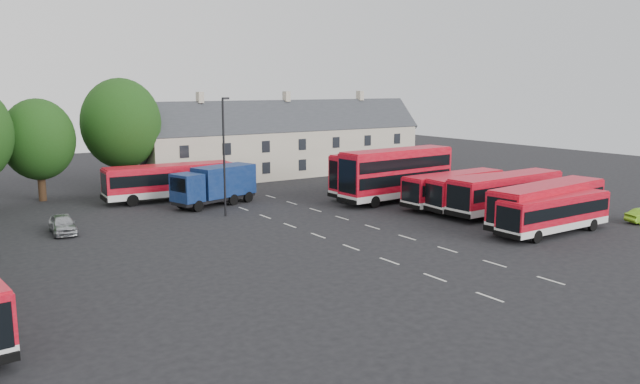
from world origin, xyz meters
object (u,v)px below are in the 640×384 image
(bus_dd_south, at_px, (397,172))
(box_truck, at_px, (215,184))
(silver_car, at_px, (63,224))
(bus_row_a, at_px, (554,211))
(lamppost, at_px, (224,154))

(bus_dd_south, height_order, box_truck, bus_dd_south)
(silver_car, bearing_deg, bus_dd_south, -3.10)
(bus_dd_south, relative_size, silver_car, 2.91)
(box_truck, height_order, silver_car, box_truck)
(bus_dd_south, relative_size, box_truck, 1.44)
(bus_row_a, distance_m, box_truck, 28.80)
(bus_dd_south, bearing_deg, bus_row_a, -89.97)
(silver_car, bearing_deg, lamppost, -0.47)
(bus_row_a, xyz_separation_m, silver_car, (-29.88, 20.11, -1.03))
(bus_row_a, distance_m, bus_dd_south, 16.52)
(box_truck, relative_size, silver_car, 2.03)
(bus_row_a, xyz_separation_m, box_truck, (-15.94, 23.98, 0.24))
(box_truck, relative_size, lamppost, 0.86)
(silver_car, bearing_deg, bus_row_a, -29.85)
(lamppost, bearing_deg, bus_dd_south, -9.22)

